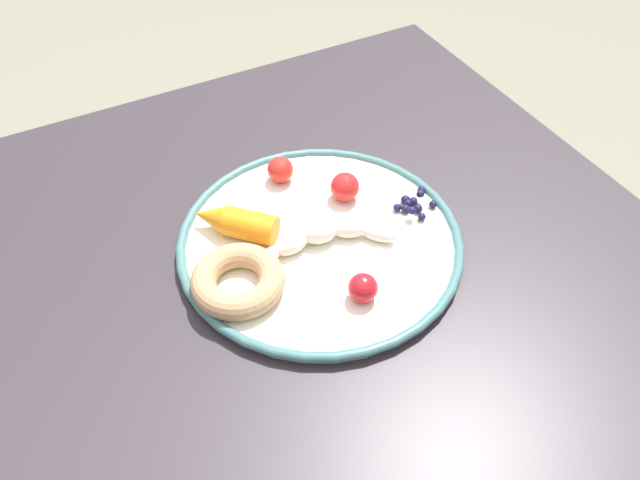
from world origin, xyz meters
TOP-DOWN VIEW (x-y plane):
  - dining_table at (0.00, 0.00)m, footprint 0.91×0.82m
  - plate at (-0.04, -0.00)m, footprint 0.35×0.35m
  - banana at (-0.04, 0.00)m, footprint 0.18×0.08m
  - carrot_orange at (0.04, -0.06)m, footprint 0.10×0.10m
  - donut at (0.07, 0.02)m, footprint 0.15×0.15m
  - blueberry_pile at (-0.18, 0.01)m, footprint 0.06×0.05m
  - tomato_near at (-0.04, 0.10)m, footprint 0.03×0.03m
  - tomato_mid at (-0.11, -0.05)m, footprint 0.04×0.04m
  - tomato_far at (-0.05, -0.12)m, footprint 0.03×0.03m

SIDE VIEW (x-z plane):
  - dining_table at x=0.00m, z-range 0.26..0.96m
  - plate at x=-0.04m, z-range 0.71..0.72m
  - blueberry_pile at x=-0.18m, z-range 0.71..0.73m
  - banana at x=-0.04m, z-range 0.71..0.74m
  - donut at x=0.07m, z-range 0.72..0.75m
  - tomato_near at x=-0.04m, z-range 0.72..0.75m
  - tomato_far at x=-0.05m, z-range 0.72..0.75m
  - carrot_orange at x=0.04m, z-range 0.72..0.75m
  - tomato_mid at x=-0.11m, z-range 0.72..0.75m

